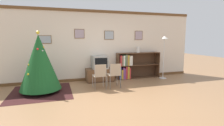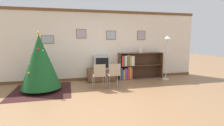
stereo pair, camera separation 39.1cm
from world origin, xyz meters
The scene contains 11 objects.
ground_plane centered at (0.00, 0.00, 0.00)m, with size 24.00×24.00×0.00m, color #936B47.
wall_back centered at (0.00, 2.53, 1.35)m, with size 8.31×0.11×2.70m.
area_rug centered at (-2.00, 1.38, 0.00)m, with size 1.78×1.87×0.01m.
christmas_tree centered at (-2.00, 1.38, 0.92)m, with size 1.20×1.20×1.84m.
tv_console centered at (0.04, 2.19, 0.25)m, with size 1.03×0.53×0.49m.
television centered at (0.04, 2.19, 0.74)m, with size 0.57×0.52×0.49m.
folding_chair_left centered at (-0.21, 1.15, 0.47)m, with size 0.40×0.40×0.82m.
folding_chair_right centered at (0.29, 1.15, 0.47)m, with size 0.40×0.40×0.82m.
bookshelf centered at (1.34, 2.29, 0.51)m, with size 1.83×0.36×1.05m.
vase centered at (1.69, 2.31, 1.17)m, with size 0.15×0.15×0.24m.
standing_lamp centered at (2.61, 1.86, 1.33)m, with size 0.28×0.28×1.73m.
Camera 2 is at (-1.13, -4.28, 1.63)m, focal length 28.00 mm.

